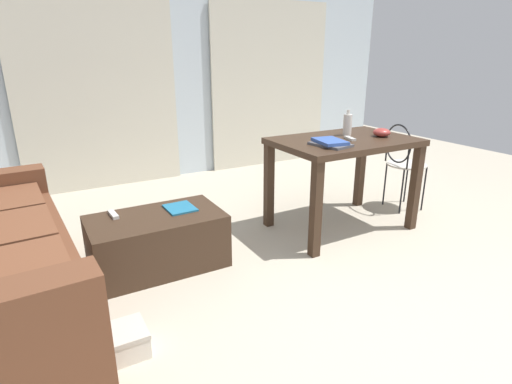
{
  "coord_description": "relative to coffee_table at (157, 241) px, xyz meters",
  "views": [
    {
      "loc": [
        -1.84,
        -1.12,
        1.48
      ],
      "look_at": [
        -0.34,
        1.53,
        0.44
      ],
      "focal_mm": 28.7,
      "sensor_mm": 36.0,
      "label": 1
    }
  ],
  "objects": [
    {
      "name": "ground_plane",
      "position": [
        1.15,
        -0.06,
        -0.2
      ],
      "size": [
        9.05,
        9.05,
        0.0
      ],
      "primitive_type": "plane",
      "color": "#B2A893"
    },
    {
      "name": "craft_table",
      "position": [
        1.61,
        -0.09,
        0.48
      ],
      "size": [
        1.16,
        0.77,
        0.8
      ],
      "color": "#382619",
      "rests_on": "ground"
    },
    {
      "name": "book_stack",
      "position": [
        1.34,
        -0.23,
        0.62
      ],
      "size": [
        0.26,
        0.33,
        0.04
      ],
      "color": "#4C4C51",
      "rests_on": "craft_table"
    },
    {
      "name": "wire_chair",
      "position": [
        2.42,
        -0.02,
        0.33
      ],
      "size": [
        0.37,
        0.39,
        0.85
      ],
      "color": "silver",
      "rests_on": "ground"
    },
    {
      "name": "magazine",
      "position": [
        0.2,
        0.05,
        0.2
      ],
      "size": [
        0.2,
        0.24,
        0.01
      ],
      "primitive_type": "cube",
      "rotation": [
        0.0,
        0.0,
        0.03
      ],
      "color": "#1E668C",
      "rests_on": "coffee_table"
    },
    {
      "name": "bowl",
      "position": [
        1.95,
        -0.17,
        0.64
      ],
      "size": [
        0.15,
        0.15,
        0.07
      ],
      "primitive_type": "ellipsoid",
      "color": "#9E3833",
      "rests_on": "craft_table"
    },
    {
      "name": "curtains",
      "position": [
        1.15,
        2.14,
        0.86
      ],
      "size": [
        3.91,
        0.03,
        2.12
      ],
      "color": "beige",
      "rests_on": "ground"
    },
    {
      "name": "bottle_near",
      "position": [
        1.73,
        0.02,
        0.69
      ],
      "size": [
        0.07,
        0.07,
        0.22
      ],
      "color": "beige",
      "rests_on": "craft_table"
    },
    {
      "name": "coffee_table",
      "position": [
        0.0,
        0.0,
        0.0
      ],
      "size": [
        0.92,
        0.53,
        0.39
      ],
      "color": "#382619",
      "rests_on": "ground"
    },
    {
      "name": "tv_remote_primary",
      "position": [
        -0.26,
        0.15,
        0.21
      ],
      "size": [
        0.05,
        0.16,
        0.02
      ],
      "primitive_type": "cube",
      "rotation": [
        0.0,
        0.0,
        0.07
      ],
      "color": "#B7B7B2",
      "rests_on": "coffee_table"
    },
    {
      "name": "wall_back",
      "position": [
        1.15,
        2.23,
        1.09
      ],
      "size": [
        5.72,
        0.1,
        2.58
      ],
      "primitive_type": "cube",
      "color": "silver",
      "rests_on": "ground"
    },
    {
      "name": "tv_remote_on_table",
      "position": [
        1.63,
        -0.13,
        0.61
      ],
      "size": [
        0.08,
        0.15,
        0.02
      ],
      "primitive_type": "cube",
      "rotation": [
        0.0,
        0.0,
        -0.26
      ],
      "color": "#B7B7B2",
      "rests_on": "craft_table"
    },
    {
      "name": "shoebox",
      "position": [
        -0.46,
        -0.81,
        -0.13
      ],
      "size": [
        0.29,
        0.23,
        0.14
      ],
      "color": "beige",
      "rests_on": "ground"
    }
  ]
}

